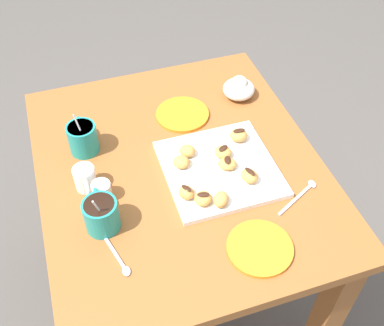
{
  "coord_description": "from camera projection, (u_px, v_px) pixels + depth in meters",
  "views": [
    {
      "loc": [
        -0.89,
        0.25,
        1.7
      ],
      "look_at": [
        -0.02,
        -0.03,
        0.73
      ],
      "focal_mm": 43.69,
      "sensor_mm": 36.0,
      "label": 1
    }
  ],
  "objects": [
    {
      "name": "ground_plane",
      "position": [
        183.0,
        284.0,
        1.87
      ],
      "size": [
        8.0,
        8.0,
        0.0
      ],
      "primitive_type": "plane",
      "color": "#514C47"
    },
    {
      "name": "dining_table",
      "position": [
        180.0,
        194.0,
        1.45
      ],
      "size": [
        0.95,
        0.81,
        0.71
      ],
      "color": "#935628",
      "rests_on": "ground_plane"
    },
    {
      "name": "pastry_plate_square",
      "position": [
        220.0,
        169.0,
        1.34
      ],
      "size": [
        0.31,
        0.31,
        0.02
      ],
      "primitive_type": "cube",
      "color": "white",
      "rests_on": "dining_table"
    },
    {
      "name": "coffee_mug_teal_left",
      "position": [
        101.0,
        214.0,
        1.18
      ],
      "size": [
        0.13,
        0.09,
        0.14
      ],
      "color": "teal",
      "rests_on": "dining_table"
    },
    {
      "name": "coffee_mug_teal_right",
      "position": [
        83.0,
        137.0,
        1.36
      ],
      "size": [
        0.13,
        0.09,
        0.14
      ],
      "color": "teal",
      "rests_on": "dining_table"
    },
    {
      "name": "cream_pitcher_white",
      "position": [
        85.0,
        179.0,
        1.27
      ],
      "size": [
        0.1,
        0.06,
        0.07
      ],
      "color": "white",
      "rests_on": "dining_table"
    },
    {
      "name": "ice_cream_bowl",
      "position": [
        239.0,
        88.0,
        1.55
      ],
      "size": [
        0.11,
        0.11,
        0.08
      ],
      "color": "white",
      "rests_on": "dining_table"
    },
    {
      "name": "chocolate_sauce_pitcher",
      "position": [
        102.0,
        191.0,
        1.25
      ],
      "size": [
        0.09,
        0.05,
        0.06
      ],
      "color": "white",
      "rests_on": "dining_table"
    },
    {
      "name": "saucer_orange_left",
      "position": [
        182.0,
        114.0,
        1.5
      ],
      "size": [
        0.17,
        0.17,
        0.01
      ],
      "primitive_type": "cylinder",
      "color": "orange",
      "rests_on": "dining_table"
    },
    {
      "name": "saucer_orange_right",
      "position": [
        260.0,
        248.0,
        1.16
      ],
      "size": [
        0.17,
        0.17,
        0.01
      ],
      "primitive_type": "cylinder",
      "color": "orange",
      "rests_on": "dining_table"
    },
    {
      "name": "loose_spoon_near_saucer",
      "position": [
        302.0,
        193.0,
        1.28
      ],
      "size": [
        0.09,
        0.15,
        0.01
      ],
      "color": "silver",
      "rests_on": "dining_table"
    },
    {
      "name": "loose_spoon_by_plate",
      "position": [
        117.0,
        257.0,
        1.14
      ],
      "size": [
        0.16,
        0.05,
        0.01
      ],
      "color": "silver",
      "rests_on": "dining_table"
    },
    {
      "name": "beignet_0",
      "position": [
        239.0,
        135.0,
        1.39
      ],
      "size": [
        0.06,
        0.06,
        0.03
      ],
      "primitive_type": "ellipsoid",
      "rotation": [
        0.0,
        0.0,
        4.5
      ],
      "color": "#D19347",
      "rests_on": "pastry_plate_square"
    },
    {
      "name": "chocolate_drizzle_0",
      "position": [
        239.0,
        130.0,
        1.38
      ],
      "size": [
        0.02,
        0.04,
        0.0
      ],
      "primitive_type": "ellipsoid",
      "rotation": [
        0.0,
        0.0,
        4.69
      ],
      "color": "#381E11",
      "rests_on": "beignet_0"
    },
    {
      "name": "beignet_1",
      "position": [
        221.0,
        199.0,
        1.23
      ],
      "size": [
        0.07,
        0.06,
        0.03
      ],
      "primitive_type": "ellipsoid",
      "rotation": [
        0.0,
        0.0,
        0.99
      ],
      "color": "#D19347",
      "rests_on": "pastry_plate_square"
    },
    {
      "name": "beignet_2",
      "position": [
        249.0,
        176.0,
        1.28
      ],
      "size": [
        0.06,
        0.06,
        0.04
      ],
      "primitive_type": "ellipsoid",
      "rotation": [
        0.0,
        0.0,
        3.48
      ],
      "color": "#D19347",
      "rests_on": "pastry_plate_square"
    },
    {
      "name": "chocolate_drizzle_2",
      "position": [
        250.0,
        171.0,
        1.27
      ],
      "size": [
        0.04,
        0.03,
        0.0
      ],
      "primitive_type": "ellipsoid",
      "rotation": [
        0.0,
        0.0,
        3.51
      ],
      "color": "#381E11",
      "rests_on": "beignet_2"
    },
    {
      "name": "beignet_3",
      "position": [
        203.0,
        199.0,
        1.23
      ],
      "size": [
        0.07,
        0.07,
        0.03
      ],
      "primitive_type": "ellipsoid",
      "rotation": [
        0.0,
        0.0,
        4.03
      ],
      "color": "#D19347",
      "rests_on": "pastry_plate_square"
    },
    {
      "name": "chocolate_drizzle_3",
      "position": [
        203.0,
        195.0,
        1.22
      ],
      "size": [
        0.02,
        0.04,
        0.0
      ],
      "primitive_type": "ellipsoid",
      "rotation": [
        0.0,
        0.0,
        4.47
      ],
      "color": "#381E11",
      "rests_on": "beignet_3"
    },
    {
      "name": "beignet_4",
      "position": [
        223.0,
        152.0,
        1.35
      ],
      "size": [
        0.07,
        0.07,
        0.03
      ],
      "primitive_type": "ellipsoid",
      "rotation": [
        0.0,
        0.0,
        5.5
      ],
      "color": "#D19347",
      "rests_on": "pastry_plate_square"
    },
    {
      "name": "chocolate_drizzle_4",
      "position": [
        223.0,
        148.0,
        1.34
      ],
      "size": [
        0.03,
        0.04,
        0.0
      ],
      "primitive_type": "ellipsoid",
      "rotation": [
        0.0,
        0.0,
        5.2
      ],
      "color": "#381E11",
      "rests_on": "beignet_4"
    },
    {
      "name": "beignet_5",
      "position": [
        227.0,
        164.0,
        1.32
      ],
      "size": [
        0.06,
        0.07,
        0.03
      ],
      "primitive_type": "ellipsoid",
      "rotation": [
        0.0,
        0.0,
        5.86
      ],
      "color": "#D19347",
      "rests_on": "pastry_plate_square"
    },
    {
      "name": "chocolate_drizzle_5",
      "position": [
        228.0,
        160.0,
        1.31
      ],
      "size": [
        0.04,
        0.03,
        0.0
      ],
      "primitive_type": "ellipsoid",
      "rotation": [
        0.0,
        0.0,
        5.97
      ],
      "color": "#381E11",
      "rests_on": "beignet_5"
    },
    {
      "name": "beignet_6",
      "position": [
        187.0,
        151.0,
        1.35
      ],
      "size": [
        0.06,
        0.06,
        0.03
      ],
      "primitive_type": "ellipsoid",
      "rotation": [
        0.0,
        0.0,
        5.31
      ],
      "color": "#D19347",
      "rests_on": "pastry_plate_square"
    },
    {
      "name": "beignet_7",
      "position": [
        182.0,
        162.0,
        1.32
      ],
      "size": [
        0.07,
        0.07,
        0.03
      ],
      "primitive_type": "ellipsoid",
      "rotation": [
        0.0,
        0.0,
        0.89
      ],
      "color": "#D19347",
      "rests_on": "pastry_plate_square"
    },
    {
      "name": "beignet_8",
      "position": [
        186.0,
        193.0,
        1.24
      ],
      "size": [
        0.06,
        0.06,
        0.03
      ],
      "primitive_type": "ellipsoid",
      "rotation": [
        0.0,
        0.0,
        0.44
      ],
      "color": "#D19347",
      "rests_on": "pastry_plate_square"
    },
    {
      "name": "chocolate_drizzle_8",
      "position": [
        186.0,
        188.0,
        1.23
      ],
      "size": [
        0.03,
        0.03,
        0.0
      ],
      "primitive_type": "ellipsoid",
      "rotation": [
        0.0,
        0.0,
        0.57
      ],
      "color": "#381E11",
      "rests_on": "beignet_8"
    }
  ]
}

